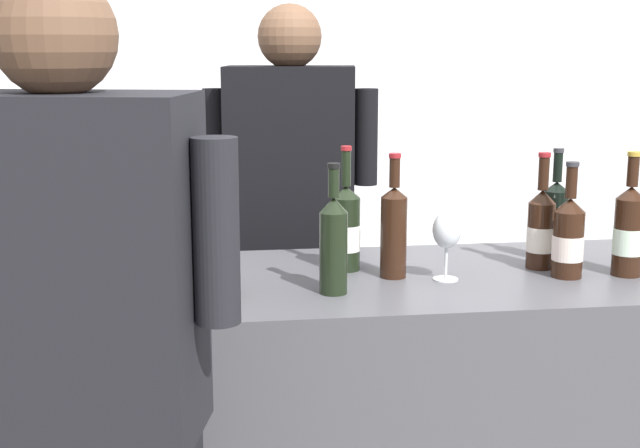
{
  "coord_description": "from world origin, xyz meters",
  "views": [
    {
      "loc": [
        -0.33,
        -2.23,
        1.57
      ],
      "look_at": [
        -0.02,
        0.0,
        1.1
      ],
      "focal_mm": 48.45,
      "sensor_mm": 36.0,
      "label": 1
    }
  ],
  "objects_px": {
    "wine_bottle_1": "(346,228)",
    "wine_bottle_2": "(45,229)",
    "wine_bottle_8": "(333,242)",
    "wine_glass": "(447,233)",
    "wine_bottle_3": "(568,237)",
    "person_server": "(291,259)",
    "wine_bottle_0": "(541,228)",
    "wine_bottle_9": "(218,247)",
    "ice_bucket": "(112,259)",
    "wine_bottle_7": "(629,231)",
    "wine_bottle_6": "(394,229)",
    "wine_bottle_5": "(555,218)"
  },
  "relations": [
    {
      "from": "wine_bottle_5",
      "to": "wine_bottle_7",
      "type": "xyz_separation_m",
      "value": [
        0.13,
        -0.18,
        -0.0
      ]
    },
    {
      "from": "wine_bottle_8",
      "to": "wine_glass",
      "type": "xyz_separation_m",
      "value": [
        0.32,
        0.08,
        -0.0
      ]
    },
    {
      "from": "wine_bottle_5",
      "to": "wine_glass",
      "type": "bearing_deg",
      "value": -156.31
    },
    {
      "from": "wine_bottle_7",
      "to": "person_server",
      "type": "xyz_separation_m",
      "value": [
        -0.84,
        0.78,
        -0.24
      ]
    },
    {
      "from": "wine_bottle_6",
      "to": "wine_bottle_8",
      "type": "relative_size",
      "value": 1.02
    },
    {
      "from": "wine_bottle_9",
      "to": "wine_bottle_1",
      "type": "bearing_deg",
      "value": 28.1
    },
    {
      "from": "wine_bottle_1",
      "to": "wine_bottle_2",
      "type": "relative_size",
      "value": 1.01
    },
    {
      "from": "wine_bottle_6",
      "to": "person_server",
      "type": "bearing_deg",
      "value": 105.98
    },
    {
      "from": "wine_glass",
      "to": "wine_bottle_8",
      "type": "bearing_deg",
      "value": -165.39
    },
    {
      "from": "person_server",
      "to": "wine_bottle_6",
      "type": "bearing_deg",
      "value": -74.02
    },
    {
      "from": "wine_bottle_2",
      "to": "wine_bottle_8",
      "type": "distance_m",
      "value": 0.79
    },
    {
      "from": "wine_bottle_8",
      "to": "wine_glass",
      "type": "relative_size",
      "value": 1.78
    },
    {
      "from": "wine_bottle_7",
      "to": "wine_bottle_1",
      "type": "bearing_deg",
      "value": 167.8
    },
    {
      "from": "wine_bottle_9",
      "to": "wine_bottle_5",
      "type": "bearing_deg",
      "value": 12.07
    },
    {
      "from": "ice_bucket",
      "to": "wine_bottle_8",
      "type": "bearing_deg",
      "value": -4.25
    },
    {
      "from": "wine_bottle_8",
      "to": "wine_bottle_0",
      "type": "bearing_deg",
      "value": 15.57
    },
    {
      "from": "wine_bottle_8",
      "to": "ice_bucket",
      "type": "relative_size",
      "value": 1.4
    },
    {
      "from": "wine_bottle_3",
      "to": "person_server",
      "type": "xyz_separation_m",
      "value": [
        -0.67,
        0.77,
        -0.23
      ]
    },
    {
      "from": "wine_bottle_2",
      "to": "person_server",
      "type": "bearing_deg",
      "value": 38.16
    },
    {
      "from": "wine_bottle_8",
      "to": "wine_bottle_3",
      "type": "bearing_deg",
      "value": 6.06
    },
    {
      "from": "wine_bottle_1",
      "to": "ice_bucket",
      "type": "relative_size",
      "value": 1.47
    },
    {
      "from": "wine_bottle_1",
      "to": "wine_bottle_2",
      "type": "xyz_separation_m",
      "value": [
        -0.82,
        0.05,
        0.01
      ]
    },
    {
      "from": "wine_bottle_0",
      "to": "wine_bottle_9",
      "type": "xyz_separation_m",
      "value": [
        -0.9,
        -0.13,
        0.01
      ]
    },
    {
      "from": "wine_bottle_1",
      "to": "ice_bucket",
      "type": "height_order",
      "value": "wine_bottle_1"
    },
    {
      "from": "wine_bottle_3",
      "to": "ice_bucket",
      "type": "bearing_deg",
      "value": -178.65
    },
    {
      "from": "wine_bottle_0",
      "to": "wine_bottle_3",
      "type": "height_order",
      "value": "wine_bottle_0"
    },
    {
      "from": "wine_bottle_3",
      "to": "wine_bottle_7",
      "type": "xyz_separation_m",
      "value": [
        0.17,
        -0.0,
        0.01
      ]
    },
    {
      "from": "wine_bottle_0",
      "to": "wine_bottle_6",
      "type": "relative_size",
      "value": 0.97
    },
    {
      "from": "wine_bottle_3",
      "to": "wine_bottle_8",
      "type": "height_order",
      "value": "wine_bottle_8"
    },
    {
      "from": "wine_bottle_2",
      "to": "wine_glass",
      "type": "xyz_separation_m",
      "value": [
        1.06,
        -0.19,
        -0.0
      ]
    },
    {
      "from": "wine_bottle_0",
      "to": "wine_bottle_1",
      "type": "distance_m",
      "value": 0.55
    },
    {
      "from": "wine_bottle_0",
      "to": "wine_bottle_7",
      "type": "distance_m",
      "value": 0.23
    },
    {
      "from": "wine_bottle_1",
      "to": "wine_bottle_6",
      "type": "distance_m",
      "value": 0.15
    },
    {
      "from": "wine_bottle_1",
      "to": "wine_bottle_9",
      "type": "xyz_separation_m",
      "value": [
        -0.36,
        -0.19,
        0.0
      ]
    },
    {
      "from": "wine_bottle_1",
      "to": "wine_bottle_8",
      "type": "bearing_deg",
      "value": -107.04
    },
    {
      "from": "wine_bottle_5",
      "to": "wine_glass",
      "type": "distance_m",
      "value": 0.4
    },
    {
      "from": "wine_bottle_6",
      "to": "wine_glass",
      "type": "xyz_separation_m",
      "value": [
        0.13,
        -0.05,
        -0.0
      ]
    },
    {
      "from": "wine_bottle_6",
      "to": "person_server",
      "type": "height_order",
      "value": "person_server"
    },
    {
      "from": "wine_bottle_8",
      "to": "wine_glass",
      "type": "height_order",
      "value": "wine_bottle_8"
    },
    {
      "from": "wine_bottle_2",
      "to": "wine_glass",
      "type": "relative_size",
      "value": 1.84
    },
    {
      "from": "wine_bottle_0",
      "to": "wine_glass",
      "type": "bearing_deg",
      "value": -163.42
    },
    {
      "from": "wine_bottle_0",
      "to": "wine_bottle_8",
      "type": "relative_size",
      "value": 0.99
    },
    {
      "from": "wine_bottle_0",
      "to": "person_server",
      "type": "relative_size",
      "value": 0.19
    },
    {
      "from": "wine_bottle_3",
      "to": "wine_bottle_7",
      "type": "relative_size",
      "value": 0.93
    },
    {
      "from": "wine_bottle_3",
      "to": "wine_bottle_9",
      "type": "relative_size",
      "value": 0.9
    },
    {
      "from": "wine_bottle_8",
      "to": "person_server",
      "type": "distance_m",
      "value": 0.88
    },
    {
      "from": "wine_bottle_3",
      "to": "wine_glass",
      "type": "xyz_separation_m",
      "value": [
        -0.33,
        0.01,
        0.02
      ]
    },
    {
      "from": "wine_bottle_3",
      "to": "person_server",
      "type": "bearing_deg",
      "value": 130.87
    },
    {
      "from": "wine_bottle_5",
      "to": "ice_bucket",
      "type": "bearing_deg",
      "value": -170.64
    },
    {
      "from": "wine_bottle_9",
      "to": "wine_bottle_8",
      "type": "bearing_deg",
      "value": -7.29
    }
  ]
}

